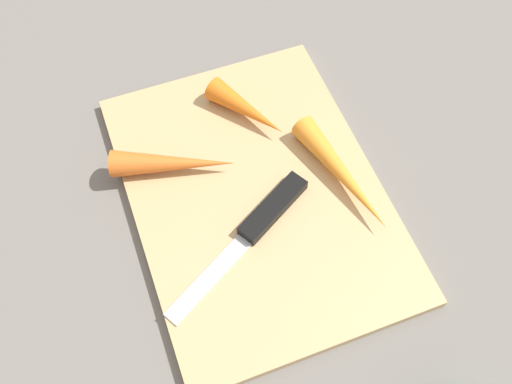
# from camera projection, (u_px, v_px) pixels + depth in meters

# --- Properties ---
(ground_plane) EXTENTS (1.40, 1.40, 0.00)m
(ground_plane) POSITION_uv_depth(u_px,v_px,m) (256.00, 198.00, 0.63)
(ground_plane) COLOR slate
(cutting_board) EXTENTS (0.36, 0.26, 0.01)m
(cutting_board) POSITION_uv_depth(u_px,v_px,m) (256.00, 195.00, 0.63)
(cutting_board) COLOR tan
(cutting_board) RESTS_ON ground_plane
(knife) EXTENTS (0.12, 0.18, 0.01)m
(knife) POSITION_uv_depth(u_px,v_px,m) (265.00, 217.00, 0.60)
(knife) COLOR #B7B7BC
(knife) RESTS_ON cutting_board
(carrot_longest) EXTENTS (0.15, 0.06, 0.03)m
(carrot_longest) POSITION_uv_depth(u_px,v_px,m) (342.00, 174.00, 0.62)
(carrot_longest) COLOR orange
(carrot_longest) RESTS_ON cutting_board
(carrot_shortest) EXTENTS (0.10, 0.08, 0.03)m
(carrot_shortest) POSITION_uv_depth(u_px,v_px,m) (247.00, 110.00, 0.66)
(carrot_shortest) COLOR orange
(carrot_shortest) RESTS_ON cutting_board
(carrot_medium) EXTENTS (0.07, 0.13, 0.03)m
(carrot_medium) POSITION_uv_depth(u_px,v_px,m) (173.00, 163.00, 0.62)
(carrot_medium) COLOR orange
(carrot_medium) RESTS_ON cutting_board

